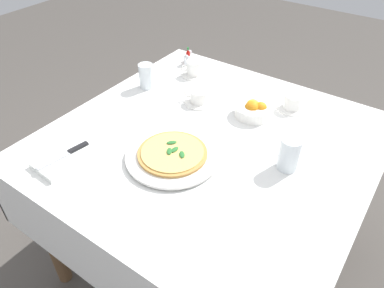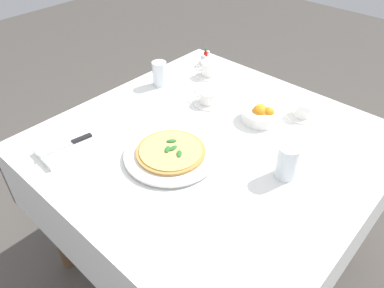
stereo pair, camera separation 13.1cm
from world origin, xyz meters
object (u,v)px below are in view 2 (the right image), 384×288
Objects in this scene: napkin_folded at (70,147)px; hot_sauce_bottle at (206,57)px; coffee_cup_far_left at (208,98)px; water_glass_near_right at (160,75)px; water_glass_far_right at (287,163)px; pizza_plate at (171,154)px; salt_shaker at (203,61)px; pizza at (171,151)px; coffee_cup_left_edge at (209,69)px; coffee_cup_right_edge at (303,110)px; pepper_shaker at (208,56)px; citrus_bowl at (261,114)px; dinner_knife at (69,144)px.

hot_sauce_bottle is at bearing -170.48° from napkin_folded.
coffee_cup_far_left is 1.17× the size of water_glass_near_right.
water_glass_far_right is (0.17, 0.48, 0.03)m from coffee_cup_far_left.
water_glass_far_right is (0.14, 0.75, 0.00)m from water_glass_near_right.
pizza_plate is 5.87× the size of salt_shaker.
pizza_plate is 0.72m from salt_shaker.
pizza is at bearing 31.40° from hot_sauce_bottle.
coffee_cup_left_edge reaches higher than pizza_plate.
hot_sauce_bottle reaches higher than coffee_cup_left_edge.
coffee_cup_right_edge is 0.63m from pepper_shaker.
pizza_plate is 0.78m from pepper_shaker.
pizza is 2.05× the size of water_glass_far_right.
salt_shaker is at bearing -148.13° from pizza_plate.
pizza is at bearing 30.95° from pepper_shaker.
hot_sauce_bottle reaches higher than coffee_cup_far_left.
water_glass_near_right reaches higher than coffee_cup_far_left.
pepper_shaker is at bearing -139.27° from coffee_cup_far_left.
citrus_bowl is (-0.05, 0.24, 0.00)m from coffee_cup_far_left.
pizza is 1.07× the size of napkin_folded.
pepper_shaker is at bearing -149.05° from pizza.
dinner_knife is 0.86m from hot_sauce_bottle.
water_glass_near_right reaches higher than coffee_cup_right_edge.
pizza_plate is 0.37m from napkin_folded.
coffee_cup_far_left is at bearing -78.86° from citrus_bowl.
water_glass_far_right reaches higher than pizza.
dinner_knife is at bearing -6.06° from napkin_folded.
napkin_folded is 4.04× the size of pepper_shaker.
water_glass_far_right is 0.87m from hot_sauce_bottle.
water_glass_near_right is (-0.33, -0.40, 0.02)m from pizza.
coffee_cup_right_edge is at bearing 141.81° from citrus_bowl.
coffee_cup_far_left is at bearing -109.45° from water_glass_far_right.
water_glass_near_right is at bearing 0.12° from pepper_shaker.
hot_sauce_bottle is at bearing -148.60° from pizza.
pizza is 0.75m from hot_sauce_bottle.
pepper_shaker is (-0.27, -0.51, -0.00)m from citrus_bowl.
water_glass_far_right is 0.84m from salt_shaker.
salt_shaker and pepper_shaker have the same top height.
hot_sauce_bottle is (-0.85, -0.09, 0.02)m from napkin_folded.
salt_shaker is at bearing -135.83° from coffee_cup_far_left.
pizza_plate is at bearing -14.71° from citrus_bowl.
salt_shaker is (-0.21, -0.49, -0.00)m from citrus_bowl.
coffee_cup_right_edge is at bearing 78.44° from pepper_shaker.
pizza is 0.62m from coffee_cup_left_edge.
water_glass_near_right is 1.35× the size of hot_sauce_bottle.
coffee_cup_left_edge is 0.11m from salt_shaker.
coffee_cup_left_edge is 2.31× the size of pepper_shaker.
coffee_cup_far_left is at bearing 167.09° from napkin_folded.
water_glass_far_right is (0.36, 0.13, 0.02)m from coffee_cup_right_edge.
water_glass_far_right reaches higher than coffee_cup_left_edge.
citrus_bowl is (-0.62, 0.41, 0.00)m from dinner_knife.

